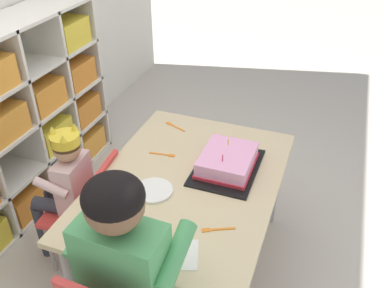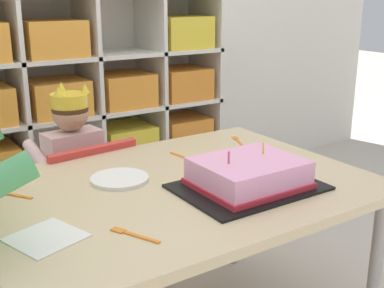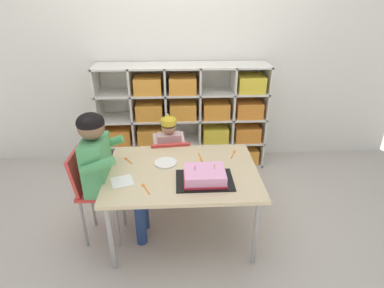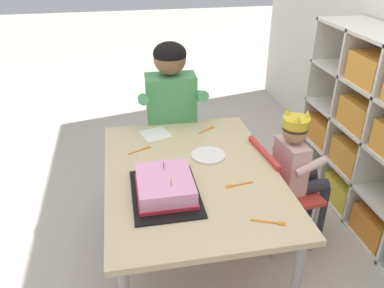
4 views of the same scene
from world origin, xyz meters
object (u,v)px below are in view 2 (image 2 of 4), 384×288
birthday_cake_on_tray (248,176)px  fork_by_napkin (12,195)px  fork_near_child_seat (132,234)px  fork_at_table_front_edge (185,158)px  classroom_chair_blue (84,203)px  paper_plate_stack (120,179)px  child_with_crown (69,162)px  fork_near_cake_tray (238,141)px  activity_table (176,199)px

birthday_cake_on_tray → fork_by_napkin: 0.67m
birthday_cake_on_tray → fork_near_child_seat: birthday_cake_on_tray is taller
fork_by_napkin → fork_at_table_front_edge: size_ratio=0.81×
classroom_chair_blue → fork_by_napkin: bearing=38.9°
classroom_chair_blue → paper_plate_stack: (-0.03, -0.39, 0.23)m
child_with_crown → fork_near_child_seat: bearing=74.2°
paper_plate_stack → fork_by_napkin: size_ratio=1.60×
fork_near_cake_tray → fork_at_table_front_edge: 0.28m
fork_at_table_front_edge → child_with_crown: bearing=24.4°
birthday_cake_on_tray → fork_at_table_front_edge: (-0.00, 0.33, -0.04)m
birthday_cake_on_tray → fork_near_child_seat: bearing=-169.5°
fork_by_napkin → fork_near_cake_tray: size_ratio=0.80×
fork_near_child_seat → classroom_chair_blue: bearing=142.5°
paper_plate_stack → birthday_cake_on_tray: bearing=-42.5°
classroom_chair_blue → fork_near_cake_tray: (0.53, -0.26, 0.22)m
activity_table → paper_plate_stack: 0.18m
paper_plate_stack → classroom_chair_blue: bearing=85.9°
paper_plate_stack → fork_near_child_seat: size_ratio=1.36×
fork_at_table_front_edge → activity_table: bearing=133.3°
child_with_crown → fork_by_napkin: bearing=47.8°
paper_plate_stack → fork_at_table_front_edge: 0.29m
classroom_chair_blue → paper_plate_stack: 0.45m
fork_near_cake_tray → fork_near_child_seat: (-0.69, -0.47, 0.00)m
activity_table → classroom_chair_blue: size_ratio=1.82×
child_with_crown → fork_at_table_front_edge: 0.51m
activity_table → fork_by_napkin: bearing=157.5°
fork_near_cake_tray → fork_at_table_front_edge: same height
child_with_crown → fork_by_napkin: 0.55m
fork_by_napkin → fork_at_table_front_edge: 0.58m
paper_plate_stack → fork_near_cake_tray: (0.56, 0.13, -0.00)m
fork_at_table_front_edge → paper_plate_stack: bearing=97.0°
classroom_chair_blue → fork_by_napkin: size_ratio=5.65×
paper_plate_stack → fork_near_cake_tray: paper_plate_stack is taller
fork_near_cake_tray → activity_table: bearing=-38.1°
fork_by_napkin → fork_near_cake_tray: 0.87m
activity_table → fork_by_napkin: size_ratio=10.31×
birthday_cake_on_tray → paper_plate_stack: bearing=137.5°
paper_plate_stack → fork_near_child_seat: bearing=-111.1°
fork_by_napkin → child_with_crown: bearing=109.1°
birthday_cake_on_tray → fork_at_table_front_edge: size_ratio=3.01×
classroom_chair_blue → fork_near_child_seat: bearing=72.0°
classroom_chair_blue → fork_at_table_front_edge: size_ratio=4.59×
classroom_chair_blue → fork_at_table_front_edge: (0.25, -0.32, 0.22)m
birthday_cake_on_tray → fork_by_napkin: bearing=151.0°
classroom_chair_blue → fork_by_napkin: (-0.33, -0.33, 0.22)m
activity_table → fork_at_table_front_edge: bearing=50.6°
paper_plate_stack → fork_at_table_front_edge: size_ratio=1.30×
child_with_crown → fork_near_cake_tray: bearing=139.9°
fork_near_cake_tray → birthday_cake_on_tray: bearing=-12.6°
child_with_crown → fork_by_napkin: child_with_crown is taller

